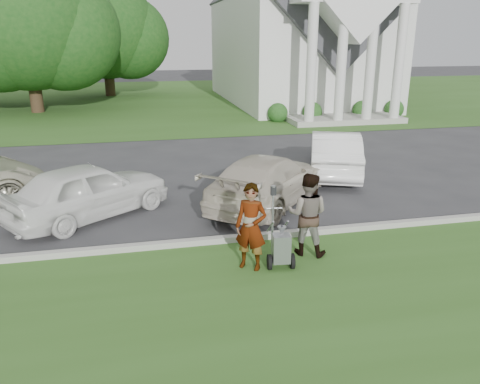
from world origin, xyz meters
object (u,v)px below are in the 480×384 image
object	(u,v)px
parking_meter_near	(273,210)
car_d	(335,153)
tree_left	(26,24)
car_b	(89,190)
striping_cart	(281,249)
person_left	(251,228)
person_right	(307,215)
church	(298,13)
tree_back	(105,33)
car_c	(267,180)

from	to	relation	value
parking_meter_near	car_d	distance (m)	6.52
tree_left	car_b	distance (m)	20.19
striping_cart	person_left	size ratio (longest dim) A/B	0.62
person_right	car_b	size ratio (longest dim) A/B	0.42
parking_meter_near	car_b	bearing A→B (deg)	143.72
tree_left	car_d	xyz separation A→B (m)	(12.37, -16.70, -4.38)
striping_cart	person_left	distance (m)	0.75
church	parking_meter_near	distance (m)	25.15
striping_cart	car_d	bearing A→B (deg)	65.28
person_left	car_b	xyz separation A→B (m)	(-3.34, 3.61, -0.16)
tree_back	person_left	distance (m)	31.25
striping_cart	car_d	distance (m)	7.24
church	car_b	world-z (taller)	church
person_right	church	bearing A→B (deg)	-79.50
church	striping_cart	world-z (taller)	church
striping_cart	car_b	bearing A→B (deg)	142.89
tree_left	tree_back	world-z (taller)	tree_left
tree_left	car_c	world-z (taller)	tree_left
striping_cart	car_c	xyz separation A→B (m)	(0.75, 3.75, 0.27)
car_b	car_d	xyz separation A→B (m)	(7.68, 2.44, 0.01)
tree_left	tree_back	bearing A→B (deg)	63.43
car_b	car_d	size ratio (longest dim) A/B	0.95
church	striping_cart	xyz separation A→B (m)	(-8.40, -24.01, -5.52)
person_right	car_b	world-z (taller)	person_right
car_b	car_c	size ratio (longest dim) A/B	0.89
person_left	car_b	bearing A→B (deg)	166.10
person_left	parking_meter_near	world-z (taller)	person_left
church	person_left	distance (m)	26.00
tree_back	striping_cart	bearing A→B (deg)	-81.51
car_b	parking_meter_near	bearing A→B (deg)	-162.59
striping_cart	person_right	world-z (taller)	person_right
striping_cart	tree_left	bearing A→B (deg)	117.18
person_right	tree_back	bearing A→B (deg)	-51.41
person_left	car_c	bearing A→B (deg)	103.01
person_right	car_c	bearing A→B (deg)	-62.01
person_left	striping_cart	bearing A→B (deg)	20.04
church	person_right	bearing A→B (deg)	-108.12
church	person_left	size ratio (longest dim) A/B	13.81
church	tree_back	bearing A→B (deg)	152.15
striping_cart	car_b	world-z (taller)	car_b
person_right	tree_left	bearing A→B (deg)	-38.71
tree_back	person_right	distance (m)	31.05
church	tree_left	world-z (taller)	church
tree_left	striping_cart	xyz separation A→B (m)	(8.61, -22.88, -4.69)
tree_left	tree_back	size ratio (longest dim) A/B	1.11
car_d	tree_back	bearing A→B (deg)	-50.68
person_left	parking_meter_near	bearing A→B (deg)	80.28
person_right	car_c	xyz separation A→B (m)	(0.04, 3.22, -0.20)
striping_cart	parking_meter_near	bearing A→B (deg)	92.56
person_right	parking_meter_near	bearing A→B (deg)	5.30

